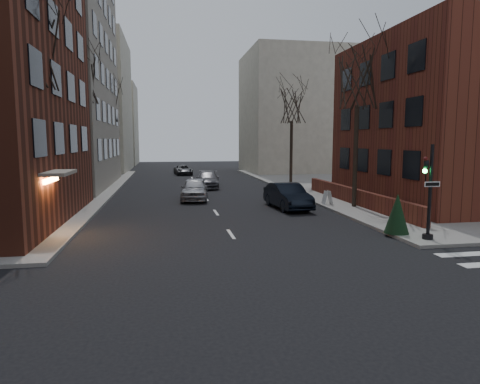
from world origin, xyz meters
name	(u,v)px	position (x,y,z in m)	size (l,w,h in m)	color
ground	(326,372)	(0.00, 0.00, 0.00)	(160.00, 160.00, 0.00)	black
building_right_brick	(458,122)	(16.50, 19.00, 5.50)	(12.00, 14.00, 11.00)	#5F281B
low_wall_right	(355,196)	(9.30, 19.00, 0.65)	(0.35, 16.00, 1.00)	#5F281B
building_distant_la	(75,105)	(-15.00, 55.00, 9.00)	(14.00, 16.00, 18.00)	beige
building_distant_ra	(298,113)	(15.00, 50.00, 8.00)	(14.00, 14.00, 16.00)	beige
building_distant_lb	(107,125)	(-13.00, 72.00, 7.00)	(10.00, 12.00, 14.00)	beige
traffic_signal	(428,198)	(7.94, 8.99, 1.91)	(0.76, 0.44, 4.00)	black
tree_left_a	(30,47)	(-8.80, 14.00, 8.47)	(4.18, 4.18, 10.26)	#2D231C
tree_left_b	(81,76)	(-8.80, 26.00, 8.91)	(4.40, 4.40, 10.80)	#2D231C
tree_left_c	(108,104)	(-8.80, 40.00, 8.03)	(3.96, 3.96, 9.72)	#2D231C
tree_right_a	(358,79)	(8.80, 18.00, 8.03)	(3.96, 3.96, 9.72)	#2D231C
tree_right_b	(292,105)	(8.80, 32.00, 7.59)	(3.74, 3.74, 9.18)	#2D231C
streetlamp_near	(82,141)	(-8.20, 22.00, 4.24)	(0.36, 0.36, 6.28)	black
streetlamp_far	(117,141)	(-8.20, 42.00, 4.24)	(0.36, 0.36, 6.28)	black
parked_sedan	(288,196)	(4.65, 18.74, 0.80)	(1.70, 4.88, 1.61)	black
car_lane_silver	(195,189)	(-0.89, 23.73, 0.79)	(1.88, 4.66, 1.59)	#9A9A9F
car_lane_gray	(208,180)	(0.80, 31.46, 0.74)	(2.08, 5.11, 1.48)	#434248
car_lane_far	(183,170)	(-0.81, 46.72, 0.60)	(2.00, 4.33, 1.20)	#3A3B3F
sandwich_board	(327,197)	(7.46, 19.14, 0.60)	(0.40, 0.56, 0.90)	silver
evergreen_shrub	(397,213)	(7.30, 10.29, 1.05)	(1.09, 1.09, 1.81)	black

